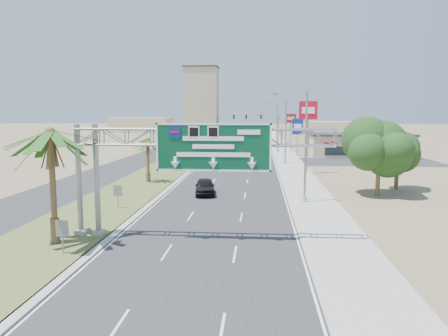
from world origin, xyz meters
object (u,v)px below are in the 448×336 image
(pole_sign_blue, at_px, (298,128))
(pole_sign_red_far, at_px, (291,121))
(car_right_lane, at_px, (261,155))
(car_left_lane, at_px, (205,187))
(pole_sign_red_near, at_px, (308,115))
(palm_near, at_px, (50,133))
(car_far, at_px, (240,145))
(sign_gantry, at_px, (189,146))
(signal_mast, at_px, (268,129))
(store_building, at_px, (359,145))
(car_mid_lane, at_px, (233,159))

(pole_sign_blue, xyz_separation_m, pole_sign_red_far, (-0.58, 9.39, 1.08))
(pole_sign_red_far, bearing_deg, car_right_lane, -110.10)
(car_left_lane, xyz_separation_m, pole_sign_red_near, (11.75, 16.00, 6.99))
(palm_near, xyz_separation_m, car_far, (8.21, 74.50, -6.28))
(car_left_lane, bearing_deg, car_far, 81.45)
(sign_gantry, xyz_separation_m, signal_mast, (6.23, 62.05, -1.21))
(sign_gantry, relative_size, signal_mast, 1.63)
(car_right_lane, bearing_deg, signal_mast, 89.35)
(store_building, xyz_separation_m, pole_sign_red_far, (-12.06, 9.02, 4.33))
(car_left_lane, xyz_separation_m, car_mid_lane, (1.29, 26.52, 0.02))
(palm_near, bearing_deg, pole_sign_red_near, 60.28)
(signal_mast, height_order, car_mid_lane, signal_mast)
(pole_sign_blue, bearing_deg, palm_near, -108.90)
(store_building, height_order, car_left_lane, store_building)
(pole_sign_red_far, bearing_deg, signal_mast, -147.45)
(store_building, distance_m, pole_sign_red_far, 15.67)
(car_mid_lane, height_order, pole_sign_red_far, pole_sign_red_far)
(signal_mast, distance_m, car_mid_lane, 21.48)
(car_left_lane, bearing_deg, store_building, 52.00)
(car_left_lane, bearing_deg, pole_sign_blue, 65.25)
(palm_near, xyz_separation_m, car_mid_lane, (8.49, 43.71, -6.11))
(car_far, height_order, pole_sign_red_near, pole_sign_red_near)
(store_building, relative_size, car_right_lane, 3.05)
(signal_mast, bearing_deg, store_building, -19.54)
(signal_mast, relative_size, car_far, 2.28)
(car_right_lane, distance_m, pole_sign_blue, 11.02)
(car_mid_lane, bearing_deg, pole_sign_red_near, -43.05)
(signal_mast, bearing_deg, car_mid_lane, -106.18)
(store_building, xyz_separation_m, pole_sign_blue, (-11.47, -0.37, 3.25))
(palm_near, height_order, pole_sign_red_near, pole_sign_red_near)
(store_building, height_order, car_far, store_building)
(pole_sign_red_near, bearing_deg, car_mid_lane, 134.81)
(car_far, bearing_deg, car_left_lane, -87.04)
(car_left_lane, relative_size, car_mid_lane, 0.95)
(car_mid_lane, xyz_separation_m, car_far, (-0.29, 30.79, -0.17))
(car_left_lane, xyz_separation_m, pole_sign_blue, (12.53, 40.44, 4.44))
(pole_sign_red_far, bearing_deg, car_far, 145.63)
(car_left_lane, height_order, pole_sign_red_far, pole_sign_red_far)
(pole_sign_blue, bearing_deg, pole_sign_red_near, -91.83)
(sign_gantry, height_order, pole_sign_red_near, pole_sign_red_near)
(car_mid_lane, xyz_separation_m, pole_sign_red_far, (10.65, 23.30, 5.51))
(store_building, height_order, car_right_lane, store_building)
(store_building, xyz_separation_m, car_far, (-22.99, 16.50, -1.35))
(pole_sign_red_near, bearing_deg, car_far, 104.58)
(car_far, bearing_deg, palm_near, -92.32)
(sign_gantry, xyz_separation_m, pole_sign_red_near, (10.81, 31.26, 1.74))
(signal_mast, bearing_deg, palm_near, -102.66)
(car_far, xyz_separation_m, pole_sign_red_far, (10.94, -7.48, 5.67))
(palm_near, bearing_deg, car_mid_lane, 79.00)
(sign_gantry, distance_m, car_right_lane, 48.74)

